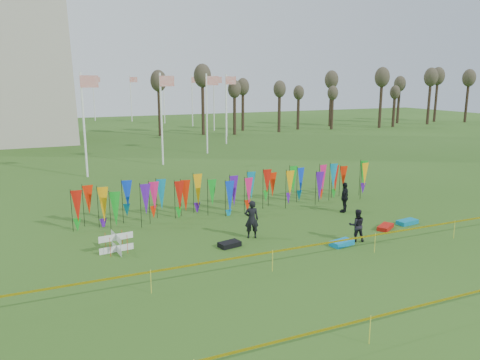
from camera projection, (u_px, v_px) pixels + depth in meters
name	position (u px, v px, depth m)	size (l,w,h in m)	color
ground	(301.00, 254.00, 20.44)	(160.00, 160.00, 0.00)	#2B5116
banner_row	(240.00, 189.00, 26.83)	(18.64, 0.64, 2.19)	black
caution_tape_near	(311.00, 246.00, 19.20)	(26.00, 0.02, 0.90)	#E3C904
caution_tape_far	(415.00, 308.00, 14.04)	(26.00, 0.02, 0.90)	#E3C904
tree_line	(334.00, 87.00, 71.05)	(53.92, 1.92, 7.84)	#3A271D
box_kite	(116.00, 243.00, 20.60)	(0.78, 0.78, 0.86)	red
person_left	(252.00, 219.00, 22.39)	(0.68, 0.50, 1.86)	black
person_mid	(357.00, 225.00, 21.97)	(0.76, 0.47, 1.56)	black
person_right	(345.00, 197.00, 26.74)	(1.03, 0.58, 1.75)	black
kite_bag_turquoise	(342.00, 243.00, 21.55)	(1.12, 0.56, 0.22)	#0D85C6
kite_bag_red	(385.00, 227.00, 23.87)	(1.14, 0.52, 0.21)	red
kite_bag_black	(229.00, 244.00, 21.37)	(0.98, 0.57, 0.23)	black
kite_bag_teal	(407.00, 222.00, 24.69)	(1.15, 0.55, 0.22)	#0C7FA8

